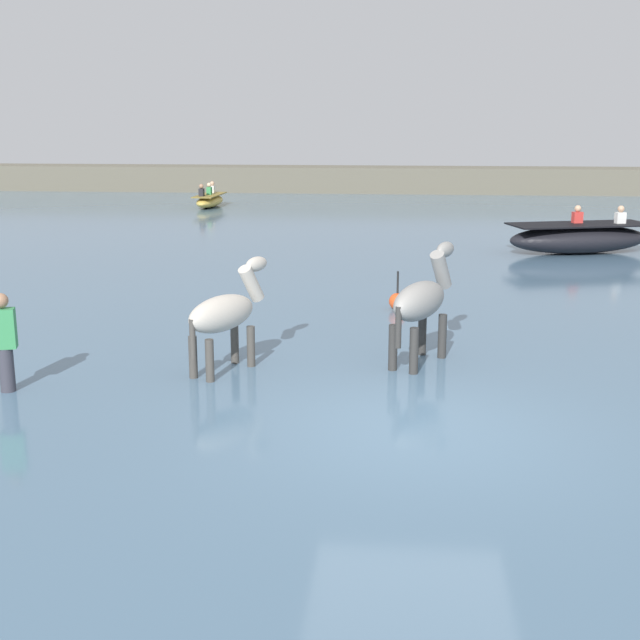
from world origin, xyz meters
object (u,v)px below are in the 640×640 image
boat_mid_channel (210,200)px  person_wading_mid (5,349)px  horse_lead_pinto (225,316)px  channel_buoy (397,301)px  horse_trailing_grey (422,303)px  boat_far_offshore (579,238)px

boat_mid_channel → person_wading_mid: size_ratio=1.68×
horse_lead_pinto → channel_buoy: horse_lead_pinto is taller
horse_trailing_grey → channel_buoy: (-0.37, 3.59, -0.75)m
boat_far_offshore → boat_mid_channel: bearing=139.2°
horse_trailing_grey → boat_far_offshore: size_ratio=0.48×
horse_trailing_grey → boat_mid_channel: (-8.15, 21.97, -0.64)m
boat_mid_channel → channel_buoy: size_ratio=3.64×
horse_trailing_grey → person_wading_mid: (-5.58, -1.92, -0.32)m
horse_trailing_grey → boat_mid_channel: size_ratio=0.74×
horse_lead_pinto → horse_trailing_grey: horse_trailing_grey is taller
horse_lead_pinto → person_wading_mid: (-2.75, -1.22, -0.23)m
boat_mid_channel → person_wading_mid: person_wading_mid is taller
horse_trailing_grey → boat_far_offshore: (4.48, 11.06, -0.51)m
boat_mid_channel → channel_buoy: (7.78, -18.37, -0.11)m
horse_lead_pinto → horse_trailing_grey: 2.92m
horse_trailing_grey → person_wading_mid: size_ratio=1.24×
horse_trailing_grey → boat_mid_channel: bearing=110.4°
channel_buoy → horse_lead_pinto: bearing=-119.8°
horse_lead_pinto → boat_mid_channel: 23.29m
horse_trailing_grey → boat_far_offshore: bearing=68.0°
boat_mid_channel → horse_lead_pinto: bearing=-76.8°
boat_far_offshore → channel_buoy: (-4.85, -7.46, -0.23)m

